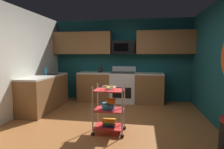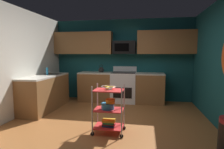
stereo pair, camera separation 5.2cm
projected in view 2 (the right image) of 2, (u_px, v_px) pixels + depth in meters
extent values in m
cube|color=#995B2D|center=(107.00, 127.00, 3.91)|extent=(4.40, 4.80, 0.04)
cube|color=#14474C|center=(122.00, 60.00, 6.14)|extent=(4.52, 0.06, 2.60)
cube|color=silver|center=(8.00, 63.00, 4.16)|extent=(0.06, 4.80, 2.60)
cube|color=brown|center=(121.00, 88.00, 5.91)|extent=(2.64, 0.60, 0.88)
cube|color=beige|center=(121.00, 73.00, 5.86)|extent=(2.64, 0.60, 0.04)
cube|color=brown|center=(45.00, 93.00, 5.10)|extent=(0.60, 1.75, 0.88)
cube|color=beige|center=(45.00, 76.00, 5.05)|extent=(0.60, 1.75, 0.04)
cube|color=#B7BABC|center=(53.00, 77.00, 5.47)|extent=(0.44, 0.36, 0.16)
cube|color=white|center=(124.00, 87.00, 5.89)|extent=(0.76, 0.64, 0.92)
cube|color=black|center=(122.00, 93.00, 5.59)|extent=(0.56, 0.01, 0.32)
cube|color=white|center=(125.00, 69.00, 6.12)|extent=(0.76, 0.06, 0.18)
cube|color=black|center=(124.00, 72.00, 5.84)|extent=(0.72, 0.60, 0.02)
cube|color=brown|center=(83.00, 43.00, 6.12)|extent=(1.90, 0.33, 0.70)
cube|color=brown|center=(166.00, 42.00, 5.66)|extent=(1.70, 0.33, 0.70)
cube|color=black|center=(124.00, 48.00, 5.87)|extent=(0.70, 0.38, 0.40)
cube|color=black|center=(122.00, 47.00, 5.69)|extent=(0.44, 0.01, 0.24)
cylinder|color=silver|center=(92.00, 110.00, 3.40)|extent=(0.02, 0.02, 0.88)
cylinder|color=black|center=(92.00, 134.00, 3.45)|extent=(0.07, 0.02, 0.07)
cylinder|color=silver|center=(122.00, 112.00, 3.31)|extent=(0.02, 0.02, 0.88)
cylinder|color=black|center=(121.00, 136.00, 3.35)|extent=(0.07, 0.02, 0.07)
cylinder|color=silver|center=(98.00, 105.00, 3.78)|extent=(0.02, 0.02, 0.88)
cylinder|color=black|center=(98.00, 126.00, 3.83)|extent=(0.07, 0.02, 0.07)
cylinder|color=silver|center=(124.00, 106.00, 3.68)|extent=(0.02, 0.02, 0.88)
cylinder|color=black|center=(124.00, 128.00, 3.73)|extent=(0.07, 0.02, 0.07)
cube|color=red|center=(109.00, 126.00, 3.58)|extent=(0.54, 0.39, 0.02)
cube|color=red|center=(109.00, 110.00, 3.55)|extent=(0.54, 0.39, 0.02)
cube|color=red|center=(109.00, 90.00, 3.51)|extent=(0.54, 0.39, 0.02)
torus|color=silver|center=(109.00, 87.00, 3.50)|extent=(0.27, 0.27, 0.01)
cylinder|color=silver|center=(109.00, 89.00, 3.50)|extent=(0.12, 0.12, 0.02)
ellipsoid|color=yellow|center=(111.00, 87.00, 3.51)|extent=(0.17, 0.09, 0.04)
ellipsoid|color=yellow|center=(107.00, 87.00, 3.54)|extent=(0.15, 0.14, 0.04)
ellipsoid|color=yellow|center=(108.00, 88.00, 3.45)|extent=(0.08, 0.17, 0.04)
cylinder|color=#338CBF|center=(108.00, 106.00, 3.54)|extent=(0.24, 0.24, 0.11)
torus|color=#338CBF|center=(108.00, 103.00, 3.54)|extent=(0.25, 0.25, 0.01)
cylinder|color=orange|center=(110.00, 101.00, 3.51)|extent=(0.17, 0.17, 0.08)
torus|color=orange|center=(110.00, 99.00, 3.51)|extent=(0.18, 0.18, 0.01)
cube|color=#1E4C8C|center=(109.00, 125.00, 3.58)|extent=(0.23, 0.19, 0.02)
cube|color=#B22626|center=(109.00, 124.00, 3.58)|extent=(0.25, 0.14, 0.03)
cube|color=#26723F|center=(109.00, 122.00, 3.57)|extent=(0.19, 0.19, 0.04)
cube|color=gold|center=(109.00, 121.00, 3.57)|extent=(0.25, 0.20, 0.03)
sphere|color=black|center=(101.00, 70.00, 5.97)|extent=(0.18, 0.18, 0.18)
sphere|color=black|center=(101.00, 67.00, 5.96)|extent=(0.03, 0.03, 0.03)
cone|color=black|center=(104.00, 70.00, 5.95)|extent=(0.09, 0.04, 0.06)
torus|color=black|center=(101.00, 67.00, 5.95)|extent=(0.12, 0.01, 0.12)
cylinder|color=#2D8CBF|center=(47.00, 71.00, 5.24)|extent=(0.06, 0.06, 0.20)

